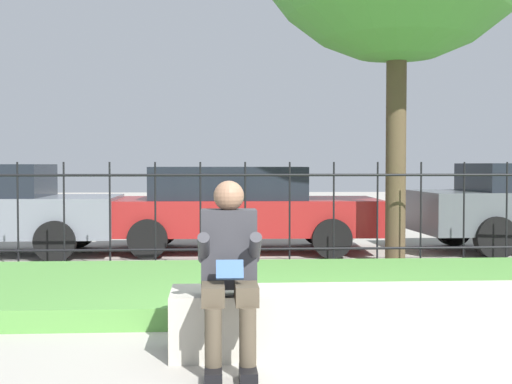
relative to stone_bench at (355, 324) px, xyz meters
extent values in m
plane|color=#A8A399|center=(-0.05, 0.00, -0.21)|extent=(60.00, 60.00, 0.00)
cube|color=#B7B2A3|center=(0.00, 0.00, 0.03)|extent=(2.70, 0.60, 0.46)
cube|color=gray|center=(0.00, 0.00, -0.17)|extent=(2.59, 0.55, 0.08)
cube|color=black|center=(-1.04, -0.70, -0.16)|extent=(0.11, 0.26, 0.09)
cylinder|color=#4C4233|center=(-1.04, -0.64, 0.07)|extent=(0.11, 0.11, 0.37)
cube|color=#4C4233|center=(-1.04, -0.43, 0.32)|extent=(0.15, 0.42, 0.13)
cube|color=black|center=(-0.82, -0.70, -0.16)|extent=(0.11, 0.26, 0.09)
cylinder|color=#4C4233|center=(-0.82, -0.64, 0.07)|extent=(0.11, 0.11, 0.37)
cube|color=#4C4233|center=(-0.82, -0.43, 0.32)|extent=(0.15, 0.42, 0.13)
cube|color=#333338|center=(-0.93, -0.22, 0.59)|extent=(0.38, 0.24, 0.54)
sphere|color=#8C664C|center=(-0.93, -0.24, 0.95)|extent=(0.21, 0.21, 0.21)
cylinder|color=#333338|center=(-1.10, -0.38, 0.61)|extent=(0.08, 0.29, 0.24)
cylinder|color=#333338|center=(-0.76, -0.38, 0.61)|extent=(0.08, 0.29, 0.24)
cube|color=#335689|center=(-0.93, -0.48, 0.48)|extent=(0.18, 0.09, 0.13)
cube|color=#569342|center=(-0.05, 2.18, -0.11)|extent=(9.47, 2.97, 0.19)
cylinder|color=black|center=(-0.05, 4.00, 0.07)|extent=(7.47, 0.03, 0.03)
cylinder|color=black|center=(-0.05, 4.00, 1.03)|extent=(7.47, 0.03, 0.03)
cylinder|color=black|center=(-3.49, 4.00, 0.50)|extent=(0.02, 0.02, 1.41)
cylinder|color=black|center=(-2.92, 4.00, 0.50)|extent=(0.02, 0.02, 1.41)
cylinder|color=black|center=(-2.34, 4.00, 0.50)|extent=(0.02, 0.02, 1.41)
cylinder|color=black|center=(-1.77, 4.00, 0.50)|extent=(0.02, 0.02, 1.41)
cylinder|color=black|center=(-1.20, 4.00, 0.50)|extent=(0.02, 0.02, 1.41)
cylinder|color=black|center=(-0.62, 4.00, 0.50)|extent=(0.02, 0.02, 1.41)
cylinder|color=black|center=(-0.05, 4.00, 0.50)|extent=(0.02, 0.02, 1.41)
cylinder|color=black|center=(0.53, 4.00, 0.50)|extent=(0.02, 0.02, 1.41)
cylinder|color=black|center=(1.10, 4.00, 0.50)|extent=(0.02, 0.02, 1.41)
cylinder|color=black|center=(1.68, 4.00, 0.50)|extent=(0.02, 0.02, 1.41)
cylinder|color=black|center=(2.25, 4.00, 0.50)|extent=(0.02, 0.02, 1.41)
cylinder|color=black|center=(2.83, 4.00, 0.50)|extent=(0.02, 0.02, 1.41)
cube|color=maroon|center=(-0.61, 6.10, 0.36)|extent=(4.39, 2.00, 0.54)
cube|color=black|center=(-0.78, 6.10, 0.88)|extent=(2.44, 1.71, 0.50)
cylinder|color=black|center=(0.70, 5.14, 0.09)|extent=(0.59, 0.22, 0.58)
cylinder|color=black|center=(0.77, 6.95, 0.09)|extent=(0.59, 0.22, 0.58)
cylinder|color=black|center=(-1.98, 5.24, 0.09)|extent=(0.59, 0.22, 0.58)
cylinder|color=black|center=(-1.91, 7.05, 0.09)|extent=(0.59, 0.22, 0.58)
cylinder|color=black|center=(3.08, 4.97, 0.10)|extent=(0.62, 0.22, 0.62)
cylinder|color=black|center=(3.02, 6.65, 0.10)|extent=(0.62, 0.22, 0.62)
cylinder|color=black|center=(-3.26, 5.02, 0.09)|extent=(0.59, 0.20, 0.59)
cylinder|color=black|center=(-3.26, 6.74, 0.09)|extent=(0.59, 0.20, 0.59)
cylinder|color=#4C3D28|center=(1.47, 4.52, 1.65)|extent=(0.28, 0.28, 3.72)
camera|label=1|loc=(-1.05, -5.13, 1.17)|focal=50.00mm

